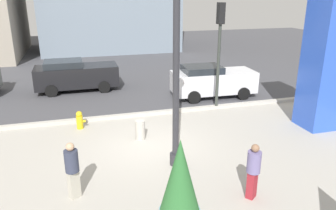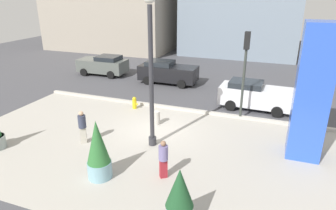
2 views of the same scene
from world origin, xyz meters
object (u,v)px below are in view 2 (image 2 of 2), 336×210
object	(u,v)px
art_pillar_blue	(312,93)
fire_hydrant	(134,103)
car_passing_lane	(103,65)
pedestrian_by_curb	(82,126)
pedestrian_crossing	(163,158)
potted_plant_near_right	(98,151)
lamp_post	(151,79)
concrete_bollard	(157,118)
car_intersection	(255,95)
potted_plant_curbside	(180,197)
car_curb_east	(167,72)
traffic_light_far_side	(245,62)

from	to	relation	value
art_pillar_blue	fire_hydrant	distance (m)	9.97
car_passing_lane	pedestrian_by_curb	xyz separation A→B (m)	(5.72, -10.97, 0.05)
fire_hydrant	pedestrian_crossing	xyz separation A→B (m)	(4.28, -6.11, 0.50)
potted_plant_near_right	pedestrian_crossing	bearing A→B (deg)	20.39
lamp_post	concrete_bollard	distance (m)	3.66
art_pillar_blue	concrete_bollard	world-z (taller)	art_pillar_blue
pedestrian_by_curb	concrete_bollard	bearing A→B (deg)	52.49
fire_hydrant	car_intersection	xyz separation A→B (m)	(6.82, 2.57, 0.49)
potted_plant_curbside	concrete_bollard	bearing A→B (deg)	117.90
car_intersection	pedestrian_crossing	xyz separation A→B (m)	(-2.54, -8.68, 0.01)
car_curb_east	potted_plant_curbside	bearing A→B (deg)	-67.95
art_pillar_blue	traffic_light_far_side	distance (m)	4.38
potted_plant_near_right	pedestrian_by_curb	world-z (taller)	potted_plant_near_right
potted_plant_near_right	concrete_bollard	bearing A→B (deg)	88.27
concrete_bollard	car_curb_east	size ratio (longest dim) A/B	0.17
traffic_light_far_side	car_passing_lane	bearing A→B (deg)	156.02
concrete_bollard	car_curb_east	bearing A→B (deg)	106.34
potted_plant_near_right	lamp_post	bearing A→B (deg)	74.53
potted_plant_near_right	car_curb_east	bearing A→B (deg)	98.97
potted_plant_near_right	fire_hydrant	size ratio (longest dim) A/B	3.19
potted_plant_near_right	car_intersection	xyz separation A→B (m)	(4.83, 9.53, -0.30)
art_pillar_blue	potted_plant_near_right	xyz separation A→B (m)	(-7.37, -4.59, -1.69)
pedestrian_by_curb	pedestrian_crossing	bearing A→B (deg)	-15.88
art_pillar_blue	concrete_bollard	xyz separation A→B (m)	(-7.21, 0.72, -2.48)
potted_plant_near_right	fire_hydrant	bearing A→B (deg)	105.92
potted_plant_curbside	concrete_bollard	xyz separation A→B (m)	(-3.51, 6.63, -0.65)
fire_hydrant	pedestrian_crossing	size ratio (longest dim) A/B	0.48
car_curb_east	pedestrian_crossing	size ratio (longest dim) A/B	2.82
concrete_bollard	pedestrian_by_curb	size ratio (longest dim) A/B	0.46
pedestrian_crossing	car_intersection	bearing A→B (deg)	73.72
car_curb_east	pedestrian_by_curb	xyz separation A→B (m)	(-0.26, -10.53, 0.01)
car_curb_east	pedestrian_crossing	distance (m)	12.59
concrete_bollard	fire_hydrant	bearing A→B (deg)	142.39
lamp_post	traffic_light_far_side	world-z (taller)	lamp_post
car_passing_lane	pedestrian_by_curb	bearing A→B (deg)	-62.47
traffic_light_far_side	pedestrian_crossing	world-z (taller)	traffic_light_far_side
fire_hydrant	pedestrian_crossing	bearing A→B (deg)	-54.95
concrete_bollard	traffic_light_far_side	distance (m)	5.54
lamp_post	art_pillar_blue	bearing A→B (deg)	12.79
art_pillar_blue	car_passing_lane	bearing A→B (deg)	150.94
potted_plant_curbside	potted_plant_near_right	size ratio (longest dim) A/B	0.83
pedestrian_crossing	pedestrian_by_curb	bearing A→B (deg)	164.12
potted_plant_curbside	car_curb_east	xyz separation A→B (m)	(-5.67, 14.00, -0.14)
lamp_post	pedestrian_crossing	distance (m)	3.56
car_curb_east	traffic_light_far_side	bearing A→B (deg)	-38.62
potted_plant_curbside	traffic_light_far_side	world-z (taller)	traffic_light_far_side
car_curb_east	pedestrian_crossing	world-z (taller)	car_curb_east
car_passing_lane	car_curb_east	distance (m)	5.99
art_pillar_blue	car_intersection	xyz separation A→B (m)	(-2.53, 4.94, -2.00)
lamp_post	car_curb_east	distance (m)	10.26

